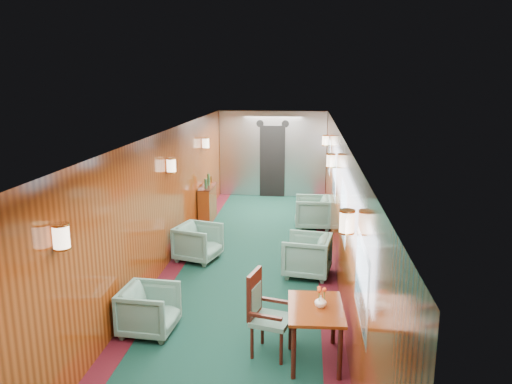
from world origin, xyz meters
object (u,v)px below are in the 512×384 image
at_px(armchair_left_far, 198,242).
at_px(armchair_right_far, 313,212).
at_px(credenza, 207,203).
at_px(armchair_left_near, 149,310).
at_px(armchair_right_near, 307,255).
at_px(side_chair, 264,310).
at_px(dining_table, 315,316).

distance_m(armchair_left_far, armchair_right_far, 3.07).
xyz_separation_m(credenza, armchair_left_near, (0.28, -5.29, -0.11)).
xyz_separation_m(armchair_left_far, armchair_right_near, (1.99, -0.53, 0.02)).
distance_m(credenza, armchair_left_far, 2.61).
distance_m(armchair_left_near, armchair_left_far, 2.71).
xyz_separation_m(side_chair, armchair_left_near, (-1.54, 0.34, -0.25)).
relative_size(dining_table, credenza, 0.85).
xyz_separation_m(dining_table, armchair_right_far, (0.01, 5.39, -0.22)).
xyz_separation_m(dining_table, armchair_left_near, (-2.16, 0.45, -0.26)).
height_order(dining_table, armchair_right_far, armchair_right_far).
bearing_deg(armchair_right_near, credenza, -133.90).
distance_m(dining_table, armchair_right_far, 5.39).
bearing_deg(armchair_left_far, armchair_right_far, -27.16).
height_order(side_chair, armchair_left_near, side_chair).
bearing_deg(armchair_right_far, armchair_left_far, -43.88).
relative_size(armchair_left_near, armchair_right_near, 0.90).
bearing_deg(armchair_left_far, credenza, 23.80).
distance_m(credenza, armchair_right_near, 3.89).
bearing_deg(dining_table, credenza, 110.79).
xyz_separation_m(side_chair, armchair_right_near, (0.52, 2.51, -0.21)).
relative_size(side_chair, credenza, 0.94).
xyz_separation_m(side_chair, credenza, (-1.82, 5.63, -0.14)).
height_order(credenza, armchair_right_near, credenza).
bearing_deg(armchair_right_far, credenza, -98.64).
bearing_deg(armchair_right_far, side_chair, -7.32).
bearing_deg(side_chair, dining_table, 4.39).
bearing_deg(credenza, dining_table, -66.96).
distance_m(dining_table, armchair_left_far, 3.80).
distance_m(side_chair, armchair_right_near, 2.57).
bearing_deg(armchair_left_near, armchair_right_far, -19.69).
bearing_deg(armchair_left_far, armchair_right_near, -88.70).
xyz_separation_m(armchair_left_near, armchair_right_far, (2.18, 4.94, 0.04)).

